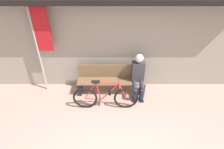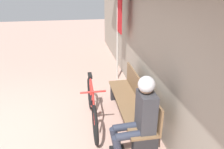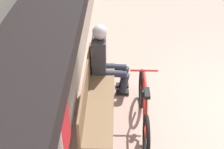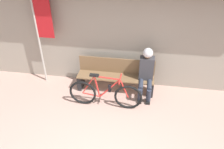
# 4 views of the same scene
# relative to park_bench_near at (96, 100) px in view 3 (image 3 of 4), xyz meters

# --- Properties ---
(storefront_wall) EXTENTS (12.00, 0.56, 3.20)m
(storefront_wall) POSITION_rel_park_bench_near_xyz_m (0.10, 0.39, 1.27)
(storefront_wall) COLOR #9E9384
(storefront_wall) RESTS_ON ground_plane
(park_bench_near) EXTENTS (1.90, 0.42, 0.82)m
(park_bench_near) POSITION_rel_park_bench_near_xyz_m (0.00, 0.00, 0.00)
(park_bench_near) COLOR brown
(park_bench_near) RESTS_ON ground_plane
(bicycle) EXTENTS (1.68, 0.40, 0.85)m
(bicycle) POSITION_rel_park_bench_near_xyz_m (-0.14, -0.70, -0.05)
(bicycle) COLOR black
(bicycle) RESTS_ON ground_plane
(person_seated) EXTENTS (0.34, 0.61, 1.24)m
(person_seated) POSITION_rel_park_bench_near_xyz_m (0.74, -0.11, 0.31)
(person_seated) COLOR #2D3342
(person_seated) RESTS_ON ground_plane
(banner_pole) EXTENTS (0.45, 0.05, 2.39)m
(banner_pole) POSITION_rel_park_bench_near_xyz_m (-1.81, 0.11, 1.18)
(banner_pole) COLOR #B7B2A8
(banner_pole) RESTS_ON ground_plane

